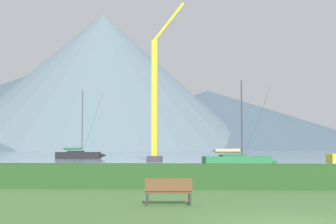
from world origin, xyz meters
TOP-DOWN VIEW (x-y plane):
  - harbor_water at (0.00, 137.00)m, footprint 320.00×246.00m
  - hedge_line at (0.00, 11.00)m, footprint 80.00×1.20m
  - sailboat_slip_2 at (-23.72, 69.28)m, footprint 8.63×3.39m
  - sailboat_slip_4 at (0.88, 37.45)m, footprint 7.97×3.57m
  - park_bench_near_path at (-3.69, 4.09)m, footprint 1.69×0.64m
  - dock_crane at (-9.12, 53.61)m, footprint 5.13×2.00m
  - distant_hill_west_ridge at (-65.40, 285.86)m, footprint 185.80×185.80m
  - distant_hill_central_peak at (-114.43, 334.63)m, footprint 287.31×287.31m
  - distant_hill_east_ridge at (0.34, 355.28)m, footprint 259.35×259.35m

SIDE VIEW (x-z plane):
  - harbor_water at x=0.00m, z-range 0.00..0.00m
  - park_bench_near_path at x=-3.69m, z-range 0.06..1.01m
  - hedge_line at x=0.00m, z-range 0.00..1.22m
  - sailboat_slip_4 at x=0.88m, z-range -3.78..5.06m
  - sailboat_slip_2 at x=-23.72m, z-range -5.09..6.52m
  - dock_crane at x=-9.12m, z-range -3.45..18.40m
  - distant_hill_east_ridge at x=0.34m, z-range 0.00..43.65m
  - distant_hill_central_peak at x=-114.43m, z-range 0.00..58.62m
  - distant_hill_west_ridge at x=-65.40m, z-range 0.00..84.19m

